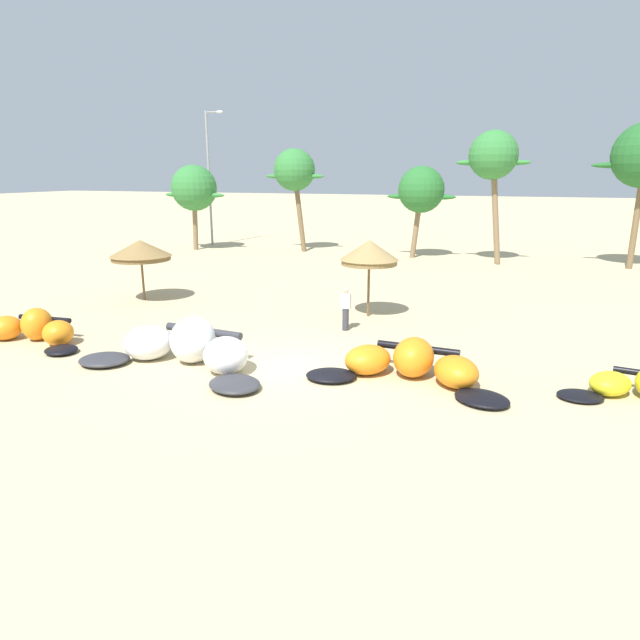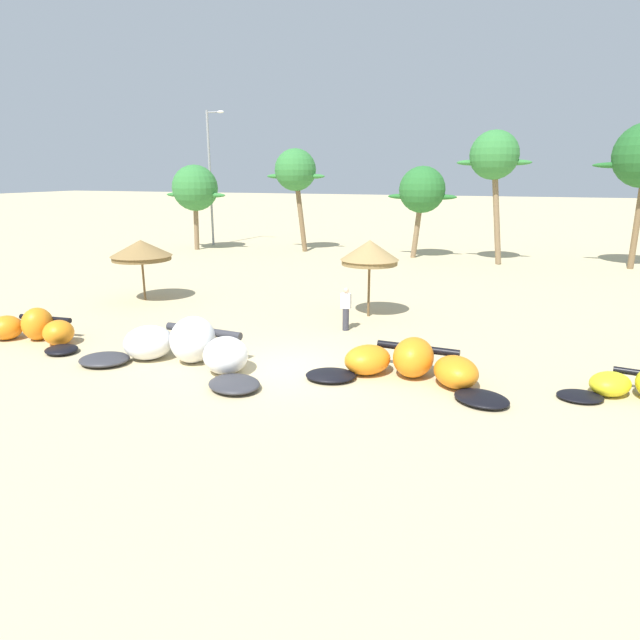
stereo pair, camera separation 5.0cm
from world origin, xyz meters
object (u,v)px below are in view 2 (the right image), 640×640
at_px(palm_leftmost, 195,189).
at_px(palm_center_left, 494,157).
at_px(person_by_umbrellas, 346,309).
at_px(kite_left_of_center, 410,365).
at_px(beach_umbrella_near_van, 141,250).
at_px(kite_far_left, 32,330).
at_px(kite_left, 186,348).
at_px(lamppost_west, 211,173).
at_px(palm_left, 296,171).
at_px(beach_umbrella_middle, 370,252).
at_px(palm_left_of_gap, 422,190).

distance_m(palm_leftmost, palm_center_left, 21.19).
bearing_deg(person_by_umbrellas, kite_left_of_center, -52.73).
bearing_deg(beach_umbrella_near_van, palm_leftmost, 113.65).
distance_m(beach_umbrella_near_van, palm_center_left, 21.97).
distance_m(kite_left_of_center, palm_center_left, 22.90).
relative_size(kite_far_left, kite_left, 0.75).
bearing_deg(palm_leftmost, kite_far_left, -72.07).
bearing_deg(kite_left, lamppost_west, 118.54).
height_order(beach_umbrella_near_van, palm_left, palm_left).
distance_m(kite_left, beach_umbrella_near_van, 9.83).
relative_size(beach_umbrella_near_van, palm_left, 0.38).
height_order(kite_far_left, palm_center_left, palm_center_left).
height_order(kite_far_left, beach_umbrella_middle, beach_umbrella_middle).
relative_size(kite_far_left, palm_left_of_gap, 0.81).
bearing_deg(person_by_umbrellas, palm_leftmost, 134.54).
distance_m(kite_left, beach_umbrella_middle, 8.70).
bearing_deg(palm_left, palm_center_left, -5.69).
bearing_deg(palm_left, beach_umbrella_middle, -59.39).
bearing_deg(kite_left, palm_leftmost, 121.01).
distance_m(kite_left_of_center, person_by_umbrellas, 5.29).
distance_m(palm_left, palm_left_of_gap, 9.37).
relative_size(beach_umbrella_middle, palm_center_left, 0.38).
xyz_separation_m(palm_left_of_gap, lamppost_west, (-16.80, 1.27, 1.13)).
bearing_deg(beach_umbrella_middle, kite_left, -116.15).
distance_m(beach_umbrella_near_van, lamppost_west, 20.05).
bearing_deg(palm_left, kite_left, -75.60).
height_order(palm_left, palm_center_left, palm_center_left).
height_order(palm_left, lamppost_west, lamppost_west).
height_order(kite_left, beach_umbrella_near_van, beach_umbrella_near_van).
bearing_deg(beach_umbrella_near_van, beach_umbrella_middle, 3.45).
bearing_deg(kite_left, beach_umbrella_near_van, 134.07).
relative_size(kite_left, beach_umbrella_near_van, 2.38).
bearing_deg(beach_umbrella_middle, palm_left_of_gap, 92.54).
bearing_deg(lamppost_west, palm_leftmost, -85.35).
bearing_deg(kite_far_left, beach_umbrella_middle, 35.98).
bearing_deg(person_by_umbrellas, palm_center_left, 77.23).
bearing_deg(person_by_umbrellas, beach_umbrella_middle, 83.27).
bearing_deg(palm_center_left, person_by_umbrellas, -102.77).
xyz_separation_m(palm_leftmost, palm_left, (7.30, 1.89, 1.25)).
height_order(kite_left_of_center, beach_umbrella_middle, beach_umbrella_middle).
height_order(kite_far_left, kite_left, kite_left).
xyz_separation_m(kite_left_of_center, palm_center_left, (0.85, 22.03, 6.18)).
bearing_deg(beach_umbrella_middle, kite_left_of_center, -65.72).
bearing_deg(palm_leftmost, palm_left_of_gap, 5.26).
bearing_deg(kite_left_of_center, palm_left, 118.93).
height_order(palm_left_of_gap, palm_center_left, palm_center_left).
relative_size(kite_left_of_center, person_by_umbrellas, 3.64).
bearing_deg(palm_leftmost, palm_center_left, 1.41).
xyz_separation_m(kite_left_of_center, palm_left, (-12.94, 23.41, 5.35)).
relative_size(beach_umbrella_near_van, lamppost_west, 0.27).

